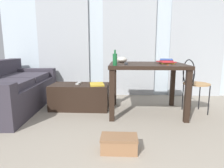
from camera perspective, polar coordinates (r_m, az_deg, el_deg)
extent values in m
plane|color=gray|center=(2.47, 6.10, -13.26)|extent=(7.29, 7.29, 0.00)
cube|color=silver|center=(4.19, 5.03, 15.12)|extent=(5.38, 0.10, 2.67)
cube|color=#B2B7BC|center=(4.28, -14.17, 12.33)|extent=(1.08, 0.03, 2.30)
cube|color=#B2B7BC|center=(4.10, 5.03, 12.69)|extent=(1.08, 0.03, 2.30)
cube|color=#B2B7BC|center=(4.36, 23.78, 11.73)|extent=(1.08, 0.03, 2.30)
cube|color=#38333D|center=(3.60, -27.02, -3.22)|extent=(1.03, 1.97, 0.42)
cube|color=#38333D|center=(4.32, -22.37, 3.19)|extent=(0.92, 0.26, 0.16)
cube|color=#3E3944|center=(3.87, -24.23, 1.84)|extent=(0.71, 0.76, 0.10)
cube|color=#3E3944|center=(3.19, -29.57, -0.26)|extent=(0.71, 0.76, 0.10)
cube|color=black|center=(3.26, -9.37, -3.62)|extent=(0.94, 0.48, 0.41)
cube|color=black|center=(2.99, 10.15, 5.45)|extent=(1.11, 0.90, 0.05)
cube|color=black|center=(2.64, -0.02, -3.46)|extent=(0.07, 0.07, 0.71)
cube|color=black|center=(2.77, 21.33, -3.49)|extent=(0.07, 0.07, 0.71)
cube|color=black|center=(3.41, 0.67, -0.24)|extent=(0.07, 0.07, 0.71)
cube|color=black|center=(3.52, 17.33, -0.39)|extent=(0.07, 0.07, 0.71)
cylinder|color=#B7844C|center=(3.24, 23.56, 0.04)|extent=(0.40, 0.40, 0.02)
cylinder|color=black|center=(3.24, 26.57, -4.39)|extent=(0.02, 0.02, 0.45)
cylinder|color=black|center=(3.47, 24.29, -3.26)|extent=(0.02, 0.02, 0.45)
cylinder|color=black|center=(3.11, 22.12, -4.63)|extent=(0.02, 0.02, 0.45)
cylinder|color=black|center=(3.35, 20.08, -3.43)|extent=(0.02, 0.02, 0.45)
torus|color=black|center=(3.16, 21.55, 3.22)|extent=(0.06, 0.39, 0.39)
cylinder|color=black|center=(3.02, 22.80, 1.18)|extent=(0.02, 0.02, 0.17)
cylinder|color=black|center=(3.32, 20.22, 2.14)|extent=(0.02, 0.02, 0.17)
cylinder|color=#195B2D|center=(2.60, 0.87, 7.18)|extent=(0.06, 0.06, 0.16)
cylinder|color=#195B2D|center=(2.59, 0.87, 9.47)|extent=(0.02, 0.02, 0.05)
ellipsoid|color=beige|center=(3.17, 2.94, 7.17)|extent=(0.17, 0.17, 0.09)
cube|color=gold|center=(3.07, 15.78, 6.00)|extent=(0.18, 0.25, 0.02)
cube|color=red|center=(3.06, 15.54, 6.32)|extent=(0.26, 0.33, 0.01)
cube|color=red|center=(3.07, 15.68, 6.66)|extent=(0.24, 0.27, 0.02)
cube|color=#33519E|center=(3.06, 15.67, 6.98)|extent=(0.23, 0.28, 0.01)
cube|color=#232326|center=(2.79, 4.19, 5.96)|extent=(0.05, 0.19, 0.02)
cube|color=#9EA0A5|center=(2.80, 16.37, 5.43)|extent=(0.04, 0.06, 0.00)
torus|color=orange|center=(2.76, 16.14, 5.36)|extent=(0.03, 0.03, 0.00)
cube|color=#9EA0A5|center=(2.80, 16.54, 5.42)|extent=(0.05, 0.05, 0.00)
torus|color=orange|center=(2.76, 16.03, 5.37)|extent=(0.03, 0.03, 0.00)
cube|color=#B7B7B2|center=(3.25, -9.79, 0.20)|extent=(0.07, 0.17, 0.02)
cube|color=gold|center=(3.13, -4.47, -0.06)|extent=(0.27, 0.32, 0.02)
cube|color=#996B47|center=(1.98, 2.09, -17.42)|extent=(0.35, 0.20, 0.13)
cube|color=brown|center=(1.94, 2.10, -15.38)|extent=(0.36, 0.21, 0.02)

